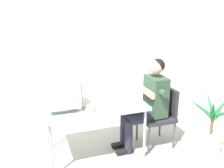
# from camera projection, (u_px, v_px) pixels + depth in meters

# --- Properties ---
(ground_plane) EXTENTS (12.00, 12.00, 0.00)m
(ground_plane) POSITION_uv_depth(u_px,v_px,m) (95.00, 153.00, 3.57)
(ground_plane) COLOR #B2ADA3
(wall_back) EXTENTS (8.00, 0.10, 3.00)m
(wall_back) POSITION_uv_depth(u_px,v_px,m) (88.00, 34.00, 4.46)
(wall_back) COLOR silver
(wall_back) RESTS_ON ground_plane
(desk) EXTENTS (1.34, 0.75, 0.75)m
(desk) POSITION_uv_depth(u_px,v_px,m) (94.00, 108.00, 3.36)
(desk) COLOR #B7B7BC
(desk) RESTS_ON ground_plane
(crt_monitor) EXTENTS (0.41, 0.39, 0.39)m
(crt_monitor) POSITION_uv_depth(u_px,v_px,m) (63.00, 92.00, 3.12)
(crt_monitor) COLOR beige
(crt_monitor) RESTS_ON desk
(keyboard) EXTENTS (0.17, 0.41, 0.03)m
(keyboard) POSITION_uv_depth(u_px,v_px,m) (86.00, 103.00, 3.32)
(keyboard) COLOR silver
(keyboard) RESTS_ON desk
(office_chair) EXTENTS (0.46, 0.46, 0.87)m
(office_chair) POSITION_uv_depth(u_px,v_px,m) (160.00, 113.00, 3.68)
(office_chair) COLOR #4C4C51
(office_chair) RESTS_ON ground_plane
(person_seated) EXTENTS (0.73, 0.57, 1.31)m
(person_seated) POSITION_uv_depth(u_px,v_px,m) (148.00, 101.00, 3.55)
(person_seated) COLOR #334C38
(person_seated) RESTS_ON ground_plane
(potted_plant) EXTENTS (0.66, 0.68, 0.91)m
(potted_plant) POSITION_uv_depth(u_px,v_px,m) (211.00, 132.00, 3.48)
(potted_plant) COLOR silver
(potted_plant) RESTS_ON ground_plane
(desk_mug) EXTENTS (0.09, 0.10, 0.09)m
(desk_mug) POSITION_uv_depth(u_px,v_px,m) (90.00, 109.00, 3.08)
(desk_mug) COLOR white
(desk_mug) RESTS_ON desk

